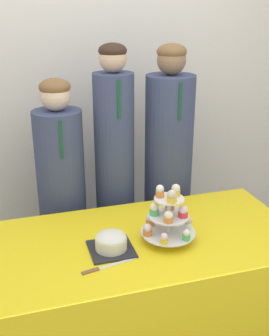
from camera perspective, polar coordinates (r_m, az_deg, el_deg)
wall_back at (r=2.99m, az=-6.13°, el=12.02°), size 9.00×0.06×2.70m
table at (r=2.35m, az=0.52°, el=-17.21°), size 1.65×0.80×0.73m
round_cake at (r=2.04m, az=-3.20°, el=-9.95°), size 0.21×0.21×0.09m
cake_knife at (r=1.93m, az=-4.63°, el=-13.41°), size 0.27×0.07×0.01m
cupcake_stand at (r=2.08m, az=4.57°, el=-6.46°), size 0.27×0.27×0.29m
student_0 at (r=2.66m, az=-9.72°, el=-4.47°), size 0.29×0.30×1.44m
student_1 at (r=2.67m, az=-2.66°, el=-1.64°), size 0.25×0.25×1.63m
student_2 at (r=2.78m, az=4.53°, el=-1.21°), size 0.31×0.31×1.61m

